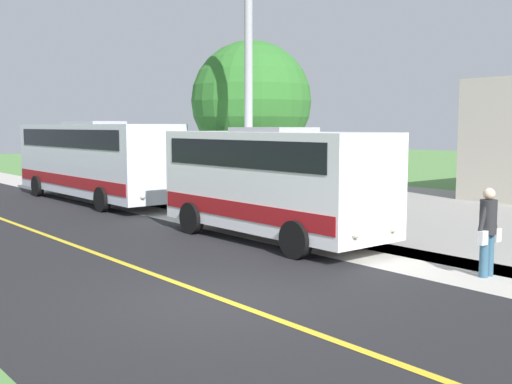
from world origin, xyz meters
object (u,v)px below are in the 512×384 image
object	(u,v)px
street_light_pole	(245,69)
tree_curbside	(251,102)
shuttle_bus_front	(273,179)
transit_bus_rear	(94,158)
pedestrian_with_bags	(488,229)

from	to	relation	value
street_light_pole	tree_curbside	size ratio (longest dim) A/B	1.43
shuttle_bus_front	tree_curbside	distance (m)	5.83
transit_bus_rear	tree_curbside	xyz separation A→B (m)	(-2.91, 6.52, 2.12)
transit_bus_rear	street_light_pole	bearing A→B (deg)	92.40
pedestrian_with_bags	street_light_pole	size ratio (longest dim) A/B	0.21
shuttle_bus_front	transit_bus_rear	bearing A→B (deg)	-90.09
tree_curbside	shuttle_bus_front	bearing A→B (deg)	57.09
shuttle_bus_front	street_light_pole	bearing A→B (deg)	-103.65
tree_curbside	transit_bus_rear	bearing A→B (deg)	-65.97
pedestrian_with_bags	tree_curbside	bearing A→B (deg)	-102.23
transit_bus_rear	street_light_pole	world-z (taller)	street_light_pole
pedestrian_with_bags	tree_curbside	world-z (taller)	tree_curbside
street_light_pole	pedestrian_with_bags	bearing A→B (deg)	92.05
transit_bus_rear	pedestrian_with_bags	size ratio (longest dim) A/B	5.67
transit_bus_rear	street_light_pole	xyz separation A→B (m)	(-0.39, 9.36, 2.91)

